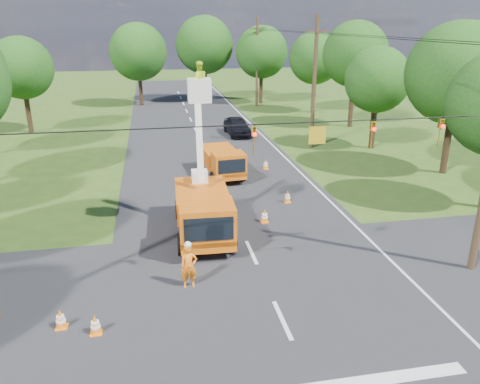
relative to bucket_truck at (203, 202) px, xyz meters
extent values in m
plane|color=#304B16|center=(1.81, 12.75, -1.65)|extent=(140.00, 140.00, 0.00)
cube|color=black|center=(1.81, 12.75, -1.65)|extent=(12.00, 100.00, 0.06)
cube|color=black|center=(1.81, -5.25, -1.65)|extent=(56.00, 10.00, 0.07)
cube|color=silver|center=(7.41, 12.75, -1.65)|extent=(0.12, 90.00, 0.02)
cube|color=#DF5D0F|center=(0.01, 0.18, -0.89)|extent=(2.55, 6.39, 0.47)
cube|color=#DF5D0F|center=(-0.08, -2.09, -0.07)|extent=(2.38, 1.87, 1.58)
cube|color=black|center=(-0.11, -2.98, -0.02)|extent=(2.00, 0.14, 1.00)
cube|color=#DF5D0F|center=(0.04, 1.02, -0.23)|extent=(2.62, 3.98, 1.05)
cylinder|color=black|center=(-1.17, -1.78, -1.17)|extent=(0.37, 0.98, 0.97)
cylinder|color=black|center=(1.04, -1.86, -1.17)|extent=(0.37, 0.98, 0.97)
cylinder|color=black|center=(-1.02, 2.21, -1.17)|extent=(0.37, 0.98, 0.97)
cylinder|color=black|center=(1.19, 2.13, -1.17)|extent=(0.37, 0.98, 0.97)
cube|color=silver|center=(0.08, 2.17, 0.56)|extent=(0.82, 0.82, 0.58)
cube|color=silver|center=(0.06, 1.59, 2.87)|extent=(0.35, 1.42, 4.56)
cube|color=silver|center=(0.02, 0.49, 5.03)|extent=(1.04, 1.04, 1.00)
imported|color=#C6E526|center=(0.02, 0.49, 5.46)|extent=(0.84, 0.69, 1.59)
cube|color=#DF5D0F|center=(2.18, 8.94, -1.01)|extent=(2.42, 5.44, 0.40)
cube|color=#DF5D0F|center=(2.36, 7.05, -0.33)|extent=(2.07, 1.67, 1.32)
cube|color=black|center=(2.43, 6.31, -0.28)|extent=(1.67, 0.21, 0.84)
cube|color=#DF5D0F|center=(2.12, 9.64, -0.46)|extent=(2.36, 3.44, 0.88)
cylinder|color=black|center=(1.42, 7.19, -1.24)|extent=(0.36, 0.83, 0.81)
cylinder|color=black|center=(3.26, 7.36, -1.24)|extent=(0.36, 0.83, 0.81)
cylinder|color=black|center=(1.11, 10.52, -1.24)|extent=(0.36, 0.83, 0.81)
cylinder|color=black|center=(2.95, 10.69, -1.24)|extent=(0.36, 0.83, 0.81)
imported|color=orange|center=(-1.07, -4.52, -0.77)|extent=(0.67, 0.47, 1.76)
imported|color=black|center=(5.30, 20.16, -0.86)|extent=(2.11, 4.74, 1.59)
cone|color=orange|center=(3.15, 0.87, -1.27)|extent=(0.36, 0.36, 0.70)
cube|color=orange|center=(3.15, 0.87, -1.61)|extent=(0.38, 0.38, 0.04)
cylinder|color=white|center=(3.15, 0.87, -1.21)|extent=(0.26, 0.26, 0.09)
cylinder|color=white|center=(3.15, 0.87, -1.36)|extent=(0.31, 0.31, 0.09)
cone|color=orange|center=(5.04, 3.29, -1.27)|extent=(0.36, 0.36, 0.70)
cube|color=orange|center=(5.04, 3.29, -1.61)|extent=(0.38, 0.38, 0.04)
cylinder|color=white|center=(5.04, 3.29, -1.21)|extent=(0.26, 0.26, 0.09)
cylinder|color=white|center=(5.04, 3.29, -1.36)|extent=(0.31, 0.31, 0.09)
cone|color=orange|center=(-4.27, -6.81, -1.27)|extent=(0.36, 0.36, 0.70)
cube|color=orange|center=(-4.27, -6.81, -1.61)|extent=(0.38, 0.38, 0.04)
cylinder|color=white|center=(-4.27, -6.81, -1.21)|extent=(0.26, 0.26, 0.09)
cylinder|color=white|center=(-4.27, -6.81, -1.36)|extent=(0.31, 0.31, 0.09)
cone|color=orange|center=(-5.42, -6.28, -1.27)|extent=(0.36, 0.36, 0.70)
cube|color=orange|center=(-5.42, -6.28, -1.61)|extent=(0.38, 0.38, 0.04)
cylinder|color=white|center=(-5.42, -6.28, -1.21)|extent=(0.26, 0.26, 0.09)
cylinder|color=white|center=(-5.42, -6.28, -1.36)|extent=(0.31, 0.31, 0.09)
cone|color=orange|center=(5.33, 9.61, -1.27)|extent=(0.36, 0.36, 0.70)
cube|color=orange|center=(5.33, 9.61, -1.61)|extent=(0.38, 0.38, 0.04)
cylinder|color=white|center=(5.33, 9.61, -1.21)|extent=(0.26, 0.26, 0.09)
cylinder|color=white|center=(5.33, 9.61, -1.36)|extent=(0.31, 0.31, 0.09)
cylinder|color=#4C3823|center=(10.31, 14.75, 3.35)|extent=(0.30, 0.30, 10.00)
cube|color=#4C3823|center=(10.31, 14.75, 7.15)|extent=(1.80, 0.12, 0.12)
cylinder|color=#4C3823|center=(10.31, 34.75, 3.35)|extent=(0.30, 0.30, 10.00)
cube|color=#4C3823|center=(10.31, 34.75, 7.15)|extent=(1.80, 0.12, 0.12)
cylinder|color=black|center=(1.31, -5.25, 4.65)|extent=(18.00, 0.04, 0.04)
cube|color=#A88814|center=(3.41, -5.25, 4.20)|extent=(0.60, 0.05, 0.60)
imported|color=#A88814|center=(1.21, -5.25, 4.10)|extent=(0.16, 0.20, 1.00)
sphere|color=#FF0C0C|center=(1.21, -5.37, 4.35)|extent=(0.14, 0.14, 0.14)
imported|color=#A88814|center=(5.41, -5.25, 4.10)|extent=(0.16, 0.20, 1.00)
sphere|color=#FF0C0C|center=(5.41, -5.37, 4.35)|extent=(0.14, 0.14, 0.14)
imported|color=#A88814|center=(8.01, -5.25, 4.10)|extent=(0.16, 0.20, 1.00)
sphere|color=#FF0C0C|center=(8.01, -5.37, 4.35)|extent=(0.14, 0.14, 0.14)
cylinder|color=#382616|center=(-12.99, 24.75, 0.37)|extent=(0.44, 0.44, 4.05)
sphere|color=#153D10|center=(-12.99, 24.75, 4.05)|extent=(5.40, 5.40, 5.40)
cylinder|color=#382616|center=(16.81, 6.75, 0.64)|extent=(0.44, 0.44, 4.58)
sphere|color=#153D10|center=(16.81, 6.75, 4.80)|extent=(6.40, 6.40, 6.40)
cylinder|color=#382616|center=(15.01, 13.75, 0.24)|extent=(0.44, 0.44, 3.78)
sphere|color=#153D10|center=(15.01, 13.75, 3.68)|extent=(5.00, 5.00, 5.00)
cylinder|color=#382616|center=(16.61, 21.75, 0.73)|extent=(0.44, 0.44, 4.75)
sphere|color=#153D10|center=(16.61, 21.75, 5.05)|extent=(6.00, 6.00, 6.00)
cylinder|color=#382616|center=(15.61, 29.75, 0.42)|extent=(0.44, 0.44, 4.14)
sphere|color=#153D10|center=(15.61, 29.75, 4.18)|extent=(5.60, 5.60, 5.60)
cylinder|color=#382616|center=(-3.19, 37.75, 0.55)|extent=(0.44, 0.44, 4.40)
sphere|color=#153D10|center=(-3.19, 37.75, 4.55)|extent=(6.60, 6.60, 6.60)
cylinder|color=#382616|center=(4.81, 39.75, 0.77)|extent=(0.44, 0.44, 4.84)
sphere|color=#153D10|center=(4.81, 39.75, 5.17)|extent=(7.00, 7.00, 7.00)
cylinder|color=#382616|center=(11.31, 36.75, 0.51)|extent=(0.44, 0.44, 4.31)
sphere|color=#153D10|center=(11.31, 36.75, 4.43)|extent=(6.20, 6.20, 6.20)
camera|label=1|loc=(-2.06, -20.03, 7.81)|focal=35.00mm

